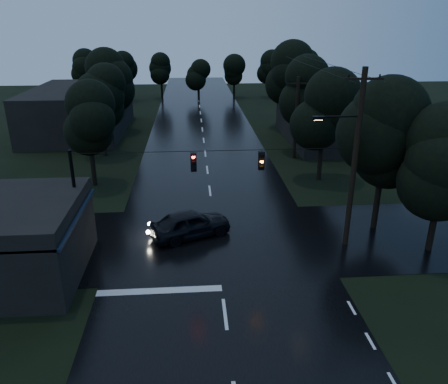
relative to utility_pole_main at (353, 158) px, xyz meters
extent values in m
cube|color=black|center=(-7.41, 19.00, -5.26)|extent=(12.00, 120.00, 0.02)
cube|color=black|center=(-7.41, 1.00, -5.26)|extent=(60.00, 9.00, 0.02)
cube|color=black|center=(-17.41, -2.00, -2.06)|extent=(6.00, 7.00, 0.12)
cube|color=black|center=(-14.41, -2.00, -2.06)|extent=(0.30, 7.00, 0.15)
cylinder|color=black|center=(-14.61, -5.00, -3.76)|extent=(0.10, 0.10, 3.00)
cylinder|color=black|center=(-14.61, 1.00, -3.76)|extent=(0.10, 0.10, 3.00)
cube|color=#F1DA60|center=(-14.46, -3.50, -2.76)|extent=(0.06, 1.60, 0.50)
cube|color=#F1DA60|center=(-14.46, -0.80, -2.76)|extent=(0.06, 1.20, 0.50)
cube|color=black|center=(6.59, 23.00, -3.06)|extent=(10.00, 14.00, 4.40)
cube|color=black|center=(-21.41, 29.00, -2.76)|extent=(10.00, 16.00, 5.00)
cylinder|color=black|center=(0.09, 0.00, -0.26)|extent=(0.30, 0.30, 10.00)
cube|color=black|center=(0.09, 0.00, 4.14)|extent=(2.00, 0.12, 0.12)
cylinder|color=black|center=(-1.01, 0.00, 2.24)|extent=(2.20, 0.10, 0.10)
cube|color=black|center=(-2.11, 0.00, 2.19)|extent=(0.60, 0.25, 0.18)
cube|color=#FFB266|center=(-2.11, 0.00, 2.09)|extent=(0.45, 0.18, 0.03)
cylinder|color=black|center=(0.89, 17.00, -1.51)|extent=(0.30, 0.30, 7.50)
cube|color=black|center=(0.89, 17.00, 1.64)|extent=(2.00, 0.12, 0.12)
cylinder|color=black|center=(-14.91, 0.00, -2.26)|extent=(0.18, 0.18, 6.00)
cylinder|color=black|center=(-7.41, 0.00, 0.54)|extent=(15.00, 0.03, 0.03)
cube|color=black|center=(-8.61, 0.00, -0.06)|extent=(0.32, 0.25, 1.00)
sphere|color=#FF0C07|center=(-8.61, -0.15, -0.06)|extent=(0.18, 0.18, 0.18)
cube|color=black|center=(-5.01, 0.00, -0.06)|extent=(0.32, 0.25, 1.00)
sphere|color=orange|center=(-5.01, -0.15, -0.06)|extent=(0.18, 0.18, 0.18)
cylinder|color=black|center=(2.59, 2.00, -3.86)|extent=(0.36, 0.36, 2.80)
sphere|color=black|center=(2.59, 2.00, -0.46)|extent=(4.48, 4.48, 4.48)
sphere|color=black|center=(2.59, 2.00, 0.74)|extent=(4.48, 4.48, 4.48)
sphere|color=black|center=(2.59, 2.00, 1.94)|extent=(4.48, 4.48, 4.48)
cylinder|color=black|center=(4.59, -1.00, -4.03)|extent=(0.36, 0.36, 2.45)
sphere|color=black|center=(4.59, -1.00, -1.06)|extent=(3.92, 3.92, 3.92)
sphere|color=black|center=(4.59, -1.00, -0.01)|extent=(3.92, 3.92, 3.92)
cylinder|color=black|center=(-16.41, 11.00, -4.03)|extent=(0.36, 0.36, 2.45)
sphere|color=black|center=(-16.41, 11.00, -1.06)|extent=(3.92, 3.92, 3.92)
sphere|color=black|center=(-16.41, 11.00, -0.01)|extent=(3.92, 3.92, 3.92)
sphere|color=black|center=(-16.41, 11.00, 1.04)|extent=(3.92, 3.92, 3.92)
cylinder|color=black|center=(-17.01, 19.00, -3.95)|extent=(0.36, 0.36, 2.62)
sphere|color=black|center=(-17.01, 19.00, -0.76)|extent=(4.20, 4.20, 4.20)
sphere|color=black|center=(-17.01, 19.00, 0.37)|extent=(4.20, 4.20, 4.20)
sphere|color=black|center=(-17.01, 19.00, 1.49)|extent=(4.20, 4.20, 4.20)
cylinder|color=black|center=(-17.61, 29.00, -3.86)|extent=(0.36, 0.36, 2.80)
sphere|color=black|center=(-17.61, 29.00, -0.46)|extent=(4.48, 4.48, 4.48)
sphere|color=black|center=(-17.61, 29.00, 0.74)|extent=(4.48, 4.48, 4.48)
sphere|color=black|center=(-17.61, 29.00, 1.94)|extent=(4.48, 4.48, 4.48)
cylinder|color=black|center=(1.59, 11.00, -3.95)|extent=(0.36, 0.36, 2.62)
sphere|color=black|center=(1.59, 11.00, -0.76)|extent=(4.20, 4.20, 4.20)
sphere|color=black|center=(1.59, 11.00, 0.37)|extent=(4.20, 4.20, 4.20)
sphere|color=black|center=(1.59, 11.00, 1.49)|extent=(4.20, 4.20, 4.20)
cylinder|color=black|center=(2.19, 19.00, -3.86)|extent=(0.36, 0.36, 2.80)
sphere|color=black|center=(2.19, 19.00, -0.46)|extent=(4.48, 4.48, 4.48)
sphere|color=black|center=(2.19, 19.00, 0.74)|extent=(4.48, 4.48, 4.48)
sphere|color=black|center=(2.19, 19.00, 1.94)|extent=(4.48, 4.48, 4.48)
cylinder|color=black|center=(2.79, 29.00, -3.77)|extent=(0.36, 0.36, 2.97)
sphere|color=black|center=(2.79, 29.00, -0.16)|extent=(4.76, 4.76, 4.76)
sphere|color=black|center=(2.79, 29.00, 1.12)|extent=(4.76, 4.76, 4.76)
sphere|color=black|center=(2.79, 29.00, 2.39)|extent=(4.76, 4.76, 4.76)
imported|color=black|center=(-8.90, 1.65, -4.43)|extent=(5.23, 3.69, 1.65)
camera|label=1|loc=(-8.65, -21.95, 6.92)|focal=35.00mm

